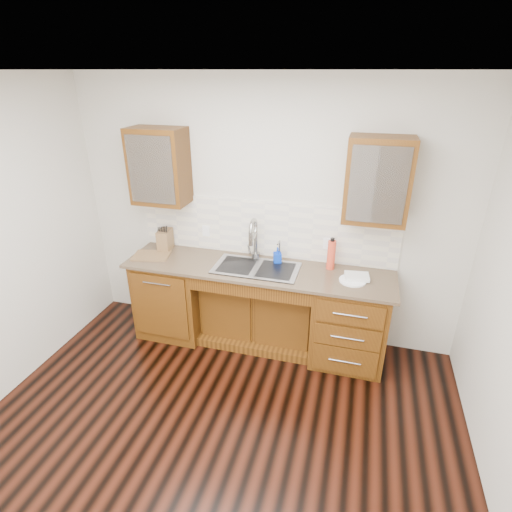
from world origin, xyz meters
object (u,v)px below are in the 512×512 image
(soap_bottle, at_px, (277,255))
(cutting_board, at_px, (151,256))
(plate, at_px, (353,281))
(knife_block, at_px, (165,240))
(water_bottle, at_px, (331,255))

(soap_bottle, bearing_deg, cutting_board, 166.20)
(plate, relative_size, knife_block, 1.12)
(soap_bottle, xyz_separation_m, water_bottle, (0.53, 0.02, 0.06))
(soap_bottle, relative_size, cutting_board, 0.45)
(soap_bottle, distance_m, knife_block, 1.25)
(soap_bottle, height_order, plate, soap_bottle)
(cutting_board, bearing_deg, soap_bottle, 8.57)
(soap_bottle, xyz_separation_m, knife_block, (-1.25, 0.01, 0.03))
(knife_block, bearing_deg, cutting_board, -114.59)
(plate, bearing_deg, knife_block, 174.38)
(plate, xyz_separation_m, knife_block, (-2.02, 0.20, 0.11))
(plate, distance_m, knife_block, 2.03)
(cutting_board, bearing_deg, knife_block, 72.06)
(knife_block, height_order, cutting_board, knife_block)
(soap_bottle, distance_m, cutting_board, 1.33)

